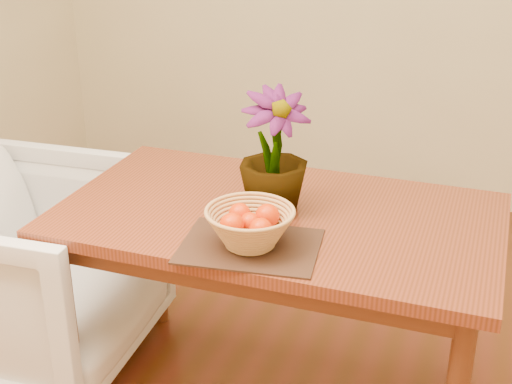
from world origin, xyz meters
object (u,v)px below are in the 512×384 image
(table, at_px, (278,236))
(armchair, at_px, (30,263))
(wicker_basket, at_px, (250,229))
(potted_plant, at_px, (274,152))

(table, distance_m, armchair, 0.97)
(wicker_basket, distance_m, armchair, 1.03)
(wicker_basket, relative_size, armchair, 0.31)
(potted_plant, bearing_deg, wicker_basket, -126.27)
(table, bearing_deg, armchair, -175.71)
(potted_plant, height_order, armchair, potted_plant)
(table, height_order, armchair, armchair)
(wicker_basket, xyz_separation_m, armchair, (-0.94, 0.19, -0.39))
(table, xyz_separation_m, potted_plant, (-0.02, 0.01, 0.28))
(potted_plant, bearing_deg, armchair, 144.88)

